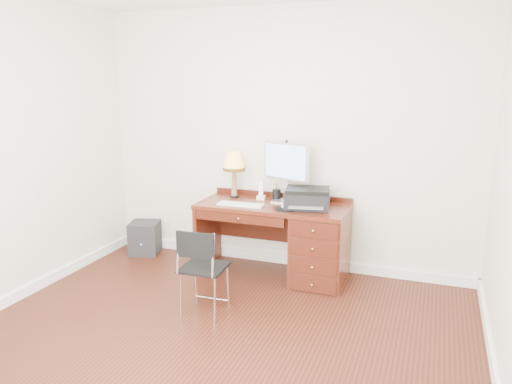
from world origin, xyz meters
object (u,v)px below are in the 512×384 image
at_px(leg_lamp, 234,164).
at_px(chair, 201,263).
at_px(monitor, 285,165).
at_px(phone, 261,194).
at_px(printer, 307,198).
at_px(desk, 303,239).
at_px(equipment_box, 145,238).

xyz_separation_m(leg_lamp, chair, (0.20, -1.22, -0.64)).
distance_m(monitor, phone, 0.42).
bearing_deg(printer, chair, -132.09).
bearing_deg(desk, leg_lamp, 169.74).
bearing_deg(chair, monitor, 70.54).
xyz_separation_m(leg_lamp, phone, (0.30, -0.00, -0.30)).
relative_size(desk, printer, 3.07).
bearing_deg(printer, desk, 143.96).
bearing_deg(desk, equipment_box, 177.12).
xyz_separation_m(monitor, printer, (0.28, -0.16, -0.29)).
bearing_deg(chair, desk, 57.55).
height_order(desk, monitor, monitor).
height_order(desk, phone, phone).
xyz_separation_m(desk, equipment_box, (-1.91, 0.10, -0.23)).
xyz_separation_m(monitor, chair, (-0.36, -1.22, -0.66)).
height_order(leg_lamp, equipment_box, leg_lamp).
bearing_deg(printer, leg_lamp, 158.14).
bearing_deg(chair, equipment_box, 135.15).
height_order(desk, printer, printer).
bearing_deg(phone, leg_lamp, 172.04).
height_order(leg_lamp, phone, leg_lamp).
relative_size(monitor, leg_lamp, 1.26).
distance_m(printer, chair, 1.29).
bearing_deg(equipment_box, desk, -19.89).
xyz_separation_m(desk, leg_lamp, (-0.80, 0.15, 0.69)).
relative_size(desk, leg_lamp, 3.11).
bearing_deg(phone, desk, -23.49).
distance_m(monitor, leg_lamp, 0.56).
distance_m(leg_lamp, phone, 0.43).
relative_size(monitor, chair, 0.78).
xyz_separation_m(printer, chair, (-0.64, -1.06, -0.38)).
distance_m(desk, monitor, 0.77).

